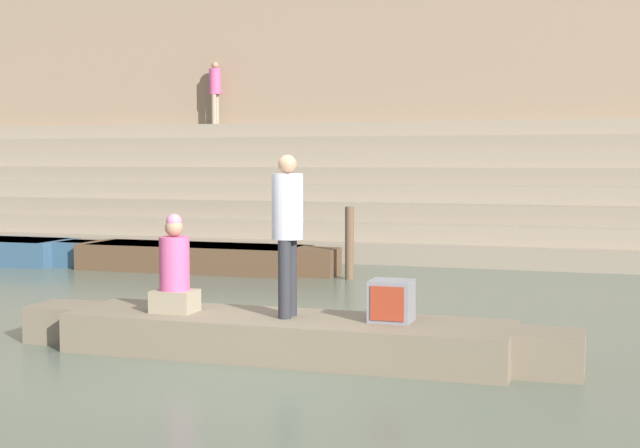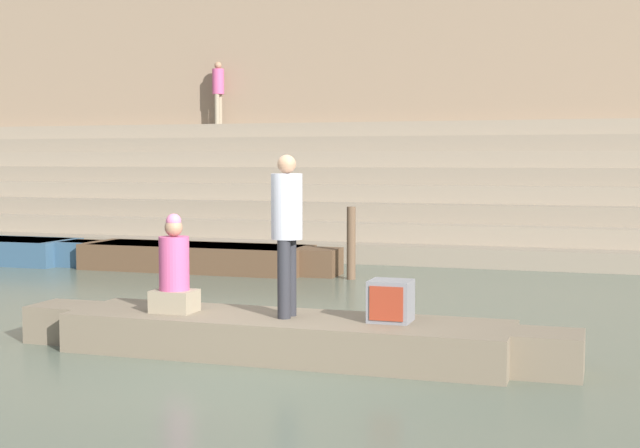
# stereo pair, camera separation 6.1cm
# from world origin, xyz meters

# --- Properties ---
(ground_plane) EXTENTS (120.00, 120.00, 0.00)m
(ground_plane) POSITION_xyz_m (0.00, 0.00, 0.00)
(ground_plane) COLOR #566051
(ghat_steps) EXTENTS (36.00, 5.54, 3.02)m
(ghat_steps) POSITION_xyz_m (0.00, 12.30, 1.07)
(ghat_steps) COLOR gray
(ghat_steps) RESTS_ON ground
(back_wall) EXTENTS (34.20, 1.28, 9.82)m
(back_wall) POSITION_xyz_m (0.00, 14.86, 4.88)
(back_wall) COLOR #937A60
(back_wall) RESTS_ON ground
(rowboat_main) EXTENTS (6.08, 1.29, 0.42)m
(rowboat_main) POSITION_xyz_m (0.18, 0.53, 0.22)
(rowboat_main) COLOR #756651
(rowboat_main) RESTS_ON ground
(person_standing) EXTENTS (0.33, 0.33, 1.71)m
(person_standing) POSITION_xyz_m (0.21, 0.53, 1.41)
(person_standing) COLOR #28282D
(person_standing) RESTS_ON rowboat_main
(person_rowing) EXTENTS (0.46, 0.36, 1.07)m
(person_rowing) POSITION_xyz_m (-1.06, 0.44, 0.85)
(person_rowing) COLOR gray
(person_rowing) RESTS_ON rowboat_main
(tv_set) EXTENTS (0.43, 0.39, 0.43)m
(tv_set) POSITION_xyz_m (1.31, 0.61, 0.63)
(tv_set) COLOR slate
(tv_set) RESTS_ON rowboat_main
(moored_boat_shore) EXTENTS (5.57, 1.29, 0.48)m
(moored_boat_shore) POSITION_xyz_m (-3.94, 6.88, 0.26)
(moored_boat_shore) COLOR brown
(moored_boat_shore) RESTS_ON ground
(mooring_post) EXTENTS (0.15, 0.15, 1.26)m
(mooring_post) POSITION_xyz_m (-0.82, 6.56, 0.63)
(mooring_post) COLOR brown
(mooring_post) RESTS_ON ground
(person_on_steps) EXTENTS (0.31, 0.31, 1.68)m
(person_on_steps) POSITION_xyz_m (-6.67, 13.91, 3.99)
(person_on_steps) COLOR gray
(person_on_steps) RESTS_ON ghat_steps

